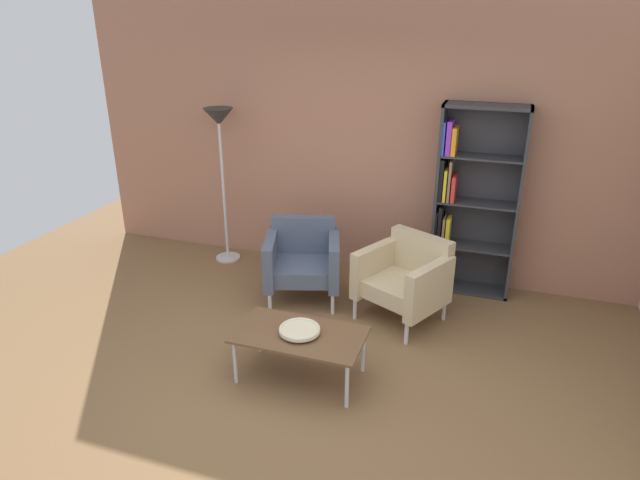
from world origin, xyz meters
TOP-DOWN VIEW (x-y plane):
  - ground_plane at (0.00, 0.00)m, footprint 8.32×8.32m
  - brick_back_panel at (0.00, 2.46)m, footprint 6.40×0.12m
  - bookshelf_tall at (1.08, 2.25)m, footprint 0.80×0.30m
  - coffee_table_low at (0.05, 0.27)m, footprint 1.00×0.56m
  - decorative_bowl at (0.05, 0.27)m, footprint 0.32×0.32m
  - armchair_by_bookshelf at (0.64, 1.46)m, footprint 0.92×0.89m
  - armchair_near_window at (-0.40, 1.54)m, footprint 0.87×0.84m
  - floor_lamp_torchiere at (-1.55, 2.11)m, footprint 0.32×0.32m

SIDE VIEW (x-z plane):
  - ground_plane at x=0.00m, z-range 0.00..0.00m
  - coffee_table_low at x=0.05m, z-range 0.17..0.57m
  - armchair_by_bookshelf at x=0.64m, z-range 0.02..0.80m
  - armchair_near_window at x=-0.40m, z-range 0.02..0.80m
  - decorative_bowl at x=0.05m, z-range 0.41..0.46m
  - bookshelf_tall at x=1.08m, z-range -0.03..1.87m
  - floor_lamp_torchiere at x=-1.55m, z-range 0.58..2.32m
  - brick_back_panel at x=0.00m, z-range 0.00..2.90m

